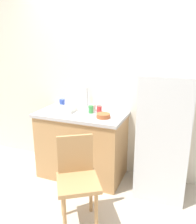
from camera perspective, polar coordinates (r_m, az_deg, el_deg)
ground_plane at (r=2.87m, az=-3.51°, el=-21.94°), size 8.00×8.00×0.00m
back_wall at (r=3.21m, az=3.68°, el=7.76°), size 4.80×0.10×2.58m
cabinet_base at (r=3.26m, az=-3.80°, el=-8.01°), size 1.11×0.60×0.85m
countertop at (r=3.10m, az=-3.96°, el=-0.49°), size 1.15×0.64×0.04m
faucet at (r=3.29m, az=-2.58°, el=3.36°), size 0.02×0.02×0.27m
refrigerator at (r=2.90m, az=15.53°, el=-5.51°), size 0.57×0.56×1.45m
chair at (r=2.46m, az=-4.97°, el=-15.08°), size 0.55×0.55×0.89m
dish_tray at (r=3.17m, az=-7.87°, el=0.65°), size 0.28×0.20×0.05m
terracotta_bowl at (r=2.88m, az=1.27°, el=-0.88°), size 0.17×0.17×0.05m
cup_green at (r=3.06m, az=-1.70°, el=0.64°), size 0.06×0.06×0.10m
cup_blue at (r=3.40m, az=-8.52°, el=2.19°), size 0.07×0.07×0.10m
cup_red at (r=3.09m, az=0.29°, el=0.69°), size 0.07×0.07×0.08m
cup_white at (r=3.16m, az=-1.15°, el=1.07°), size 0.07×0.07×0.09m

